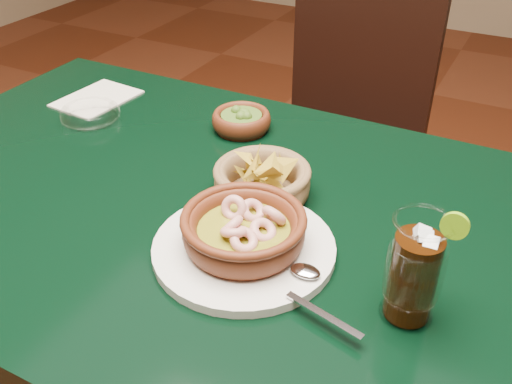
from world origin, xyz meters
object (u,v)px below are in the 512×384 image
at_px(dining_table, 191,240).
at_px(cola_drink, 414,271).
at_px(chip_basket, 262,181).
at_px(shrimp_plate, 244,235).
at_px(dining_chair, 339,138).

relative_size(dining_table, cola_drink, 7.08).
distance_m(chip_basket, cola_drink, 0.33).
xyz_separation_m(shrimp_plate, chip_basket, (-0.04, 0.14, -0.00)).
xyz_separation_m(dining_table, shrimp_plate, (0.16, -0.09, 0.13)).
height_order(dining_table, dining_chair, dining_chair).
bearing_deg(cola_drink, shrimp_plate, 176.99).
height_order(dining_chair, shrimp_plate, dining_chair).
height_order(dining_table, shrimp_plate, shrimp_plate).
distance_m(dining_table, cola_drink, 0.44).
relative_size(dining_chair, shrimp_plate, 2.74).
distance_m(dining_chair, cola_drink, 0.94).
relative_size(dining_table, dining_chair, 1.27).
bearing_deg(shrimp_plate, chip_basket, 107.01).
distance_m(shrimp_plate, chip_basket, 0.15).
distance_m(dining_chair, chip_basket, 0.71).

